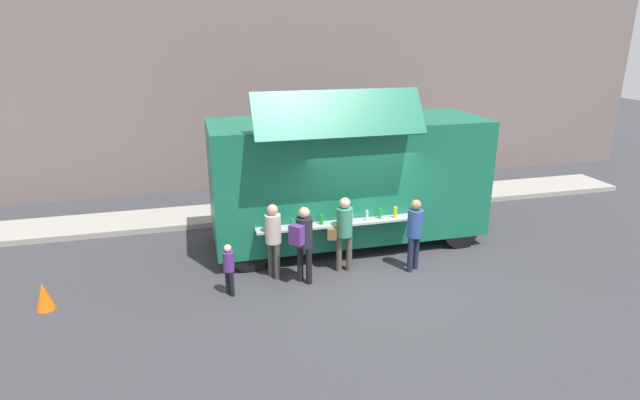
% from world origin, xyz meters
% --- Properties ---
extents(ground_plane, '(60.00, 60.00, 0.00)m').
position_xyz_m(ground_plane, '(0.00, 0.00, 0.00)').
color(ground_plane, '#38383D').
extents(curb_strip, '(28.00, 1.60, 0.15)m').
position_xyz_m(curb_strip, '(-3.97, 4.69, 0.07)').
color(curb_strip, '#9E998E').
rests_on(curb_strip, ground).
extents(building_behind, '(32.00, 2.40, 8.37)m').
position_xyz_m(building_behind, '(-2.97, 8.59, 4.18)').
color(building_behind, slate).
rests_on(building_behind, ground).
extents(food_truck_main, '(6.55, 2.99, 3.94)m').
position_xyz_m(food_truck_main, '(0.03, 2.07, 1.68)').
color(food_truck_main, '#186D4E').
rests_on(food_truck_main, ground).
extents(traffic_cone_orange, '(0.36, 0.36, 0.55)m').
position_xyz_m(traffic_cone_orange, '(-6.57, 0.40, 0.28)').
color(traffic_cone_orange, orange).
rests_on(traffic_cone_orange, ground).
extents(trash_bin, '(0.60, 0.60, 0.98)m').
position_xyz_m(trash_bin, '(3.67, 4.39, 0.49)').
color(trash_bin, '#2F5C3B').
rests_on(trash_bin, ground).
extents(customer_front_ordering, '(0.56, 0.35, 1.71)m').
position_xyz_m(customer_front_ordering, '(-0.55, 0.52, 1.01)').
color(customer_front_ordering, '#50483E').
rests_on(customer_front_ordering, ground).
extents(customer_mid_with_backpack, '(0.53, 0.51, 1.69)m').
position_xyz_m(customer_mid_with_backpack, '(-1.53, 0.18, 1.03)').
color(customer_mid_with_backpack, black).
rests_on(customer_mid_with_backpack, ground).
extents(customer_rear_waiting, '(0.34, 0.34, 1.67)m').
position_xyz_m(customer_rear_waiting, '(-2.09, 0.59, 1.00)').
color(customer_rear_waiting, '#48433F').
rests_on(customer_rear_waiting, ground).
extents(customer_extra_browsing, '(0.34, 0.34, 1.65)m').
position_xyz_m(customer_extra_browsing, '(0.96, 0.16, 0.99)').
color(customer_extra_browsing, '#1E2439').
rests_on(customer_extra_browsing, ground).
extents(child_near_queue, '(0.22, 0.22, 1.10)m').
position_xyz_m(child_near_queue, '(-3.08, 0.05, 0.66)').
color(child_near_queue, black).
rests_on(child_near_queue, ground).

